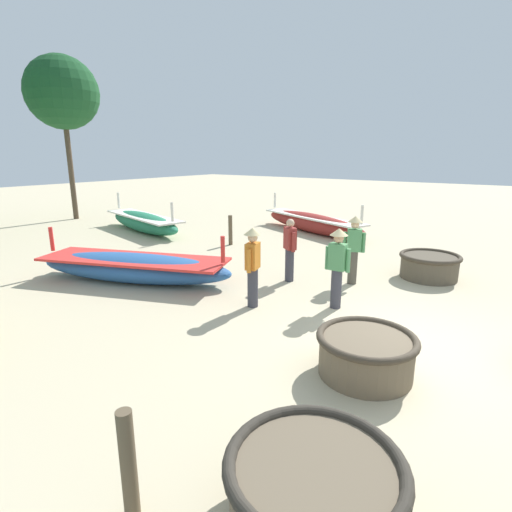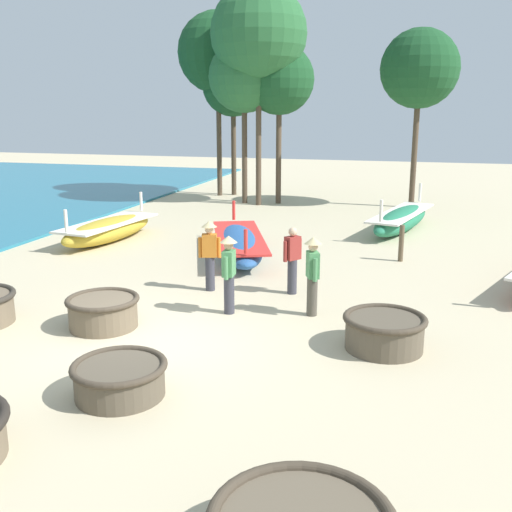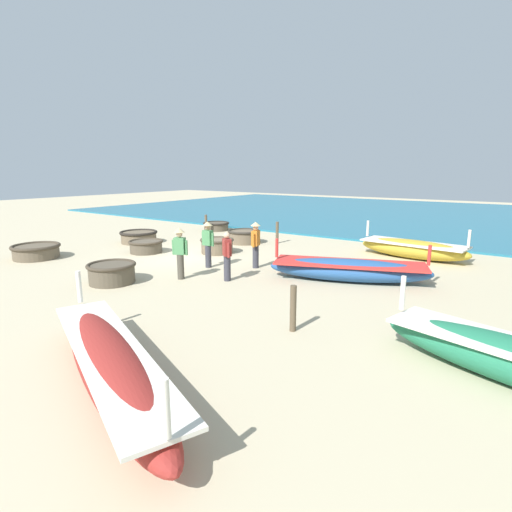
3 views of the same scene
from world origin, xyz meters
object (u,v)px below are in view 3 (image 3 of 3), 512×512
at_px(coracle_far_right, 216,226).
at_px(mooring_post_shoreline, 206,224).
at_px(coracle_front_left, 146,246).
at_px(fisherman_crouching, 208,241).
at_px(long_boat_red_hull, 413,249).
at_px(fisherman_standing_right, 256,242).
at_px(coracle_center, 217,245).
at_px(mooring_post_inland, 277,233).
at_px(coracle_upturned, 139,236).
at_px(coracle_tilted, 112,272).
at_px(coracle_front_right, 36,251).
at_px(long_boat_green_hull, 349,270).
at_px(mooring_post_mid_beach, 293,308).
at_px(fisherman_standing_left, 180,250).
at_px(coracle_beside_post, 244,236).
at_px(long_boat_blue_hull, 111,364).
at_px(fisherman_hauling, 227,255).

relative_size(coracle_far_right, mooring_post_shoreline, 1.49).
bearing_deg(coracle_front_left, fisherman_crouching, 83.77).
xyz_separation_m(coracle_front_left, fisherman_crouching, (0.43, 3.97, 0.67)).
bearing_deg(long_boat_red_hull, fisherman_standing_right, -39.89).
relative_size(coracle_center, fisherman_crouching, 0.86).
xyz_separation_m(coracle_far_right, fisherman_standing_right, (6.14, 7.23, 0.70)).
bearing_deg(mooring_post_inland, coracle_upturned, -55.64).
distance_m(coracle_front_left, mooring_post_shoreline, 5.75).
xyz_separation_m(coracle_tilted, fisherman_crouching, (-3.27, 1.08, 0.62)).
bearing_deg(coracle_front_left, fisherman_standing_right, 95.36).
bearing_deg(coracle_center, fisherman_crouching, 33.97).
height_order(coracle_front_right, fisherman_standing_right, fisherman_standing_right).
bearing_deg(coracle_tilted, coracle_upturned, -134.90).
relative_size(fisherman_standing_right, mooring_post_inland, 1.61).
bearing_deg(coracle_front_left, long_boat_green_hull, 95.44).
bearing_deg(mooring_post_mid_beach, coracle_center, -128.18).
bearing_deg(long_boat_red_hull, mooring_post_mid_beach, -0.87).
relative_size(fisherman_crouching, fisherman_standing_left, 1.00).
distance_m(coracle_front_left, coracle_center, 3.05).
bearing_deg(long_boat_red_hull, coracle_tilted, -36.02).
relative_size(coracle_front_right, long_boat_red_hull, 0.41).
xyz_separation_m(coracle_beside_post, coracle_upturned, (2.92, -4.20, -0.03)).
bearing_deg(coracle_far_right, mooring_post_shoreline, 11.86).
xyz_separation_m(coracle_front_right, long_boat_blue_hull, (4.14, 10.87, 0.09)).
bearing_deg(coracle_beside_post, coracle_upturned, -55.22).
distance_m(long_boat_red_hull, mooring_post_shoreline, 11.17).
height_order(coracle_tilted, fisherman_hauling, fisherman_hauling).
bearing_deg(fisherman_hauling, mooring_post_mid_beach, 58.46).
xyz_separation_m(long_boat_red_hull, mooring_post_mid_beach, (9.23, -0.14, 0.13)).
bearing_deg(coracle_far_right, long_boat_red_hull, 84.26).
bearing_deg(mooring_post_mid_beach, fisherman_hauling, -121.54).
bearing_deg(mooring_post_inland, fisherman_standing_left, 7.44).
bearing_deg(coracle_front_right, fisherman_standing_right, 115.29).
bearing_deg(mooring_post_shoreline, mooring_post_mid_beach, 50.03).
height_order(fisherman_hauling, mooring_post_inland, fisherman_hauling).
relative_size(coracle_tilted, mooring_post_shoreline, 1.46).
xyz_separation_m(coracle_beside_post, coracle_front_right, (7.57, -4.68, -0.04)).
relative_size(coracle_front_right, fisherman_standing_right, 1.09).
relative_size(coracle_upturned, fisherman_crouching, 1.07).
relative_size(coracle_front_left, long_boat_green_hull, 0.28).
distance_m(coracle_tilted, coracle_upturned, 7.15).
height_order(coracle_tilted, mooring_post_inland, mooring_post_inland).
bearing_deg(coracle_tilted, fisherman_standing_right, 149.13).
bearing_deg(mooring_post_shoreline, fisherman_standing_left, 37.68).
bearing_deg(mooring_post_shoreline, coracle_front_right, -6.88).
relative_size(coracle_front_left, long_boat_blue_hull, 0.26).
bearing_deg(coracle_front_left, coracle_upturned, -121.79).
relative_size(coracle_tilted, mooring_post_inland, 1.44).
xyz_separation_m(coracle_tilted, long_boat_green_hull, (-4.54, 5.92, 0.02)).
xyz_separation_m(coracle_beside_post, long_boat_blue_hull, (11.71, 6.19, 0.05)).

